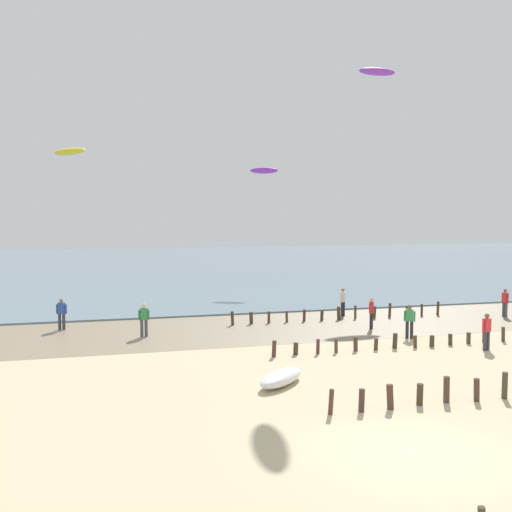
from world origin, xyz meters
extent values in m
plane|color=#C6B58C|center=(0.00, 0.00, 0.00)|extent=(160.00, 160.00, 0.00)
cube|color=#84755B|center=(0.00, 17.71, 0.00)|extent=(120.00, 8.76, 0.01)
cube|color=slate|center=(0.00, 57.09, 0.05)|extent=(160.00, 70.00, 0.10)
cylinder|color=#4C3427|center=(-0.86, 3.42, 0.40)|extent=(0.18, 0.18, 0.81)
cylinder|color=#46302B|center=(0.18, 3.41, 0.36)|extent=(0.21, 0.20, 0.74)
cylinder|color=#4D3228|center=(1.16, 3.40, 0.40)|extent=(0.25, 0.23, 0.82)
cylinder|color=#403223|center=(2.30, 3.52, 0.35)|extent=(0.21, 0.23, 0.72)
cylinder|color=#4C362B|center=(3.29, 3.52, 0.44)|extent=(0.22, 0.22, 0.89)
cylinder|color=#4A362B|center=(4.34, 3.38, 0.39)|extent=(0.23, 0.21, 0.79)
cylinder|color=#473D2A|center=(5.44, 3.38, 0.46)|extent=(0.19, 0.20, 0.91)
cylinder|color=#483129|center=(-0.40, 11.10, 0.36)|extent=(0.21, 0.21, 0.73)
cylinder|color=#413228|center=(0.65, 11.25, 0.27)|extent=(0.24, 0.23, 0.55)
cylinder|color=#4A2F2C|center=(1.66, 11.14, 0.33)|extent=(0.16, 0.16, 0.67)
cylinder|color=#4B3A2A|center=(2.53, 11.14, 0.32)|extent=(0.18, 0.18, 0.64)
cylinder|color=#4A3229|center=(3.51, 11.21, 0.32)|extent=(0.20, 0.22, 0.65)
cylinder|color=#453328|center=(4.52, 11.17, 0.27)|extent=(0.20, 0.19, 0.54)
cylinder|color=#3D3123|center=(5.52, 11.24, 0.35)|extent=(0.23, 0.24, 0.72)
cylinder|color=#4D3425|center=(6.49, 11.11, 0.28)|extent=(0.18, 0.17, 0.58)
cylinder|color=#3F382A|center=(7.37, 11.10, 0.27)|extent=(0.22, 0.23, 0.54)
cylinder|color=#3E3225|center=(8.41, 11.20, 0.27)|extent=(0.19, 0.21, 0.54)
cylinder|color=#4A3B26|center=(9.41, 11.20, 0.27)|extent=(0.21, 0.22, 0.56)
cylinder|color=#49352A|center=(10.31, 11.24, 0.36)|extent=(0.18, 0.18, 0.73)
cylinder|color=#463B23|center=(11.35, 11.20, 0.36)|extent=(0.17, 0.19, 0.73)
cylinder|color=#443223|center=(-0.51, 18.85, 0.39)|extent=(0.20, 0.17, 0.79)
cylinder|color=#3F3A28|center=(0.60, 18.93, 0.34)|extent=(0.23, 0.22, 0.69)
cylinder|color=#4B3B2A|center=(1.65, 18.92, 0.33)|extent=(0.17, 0.18, 0.68)
cylinder|color=#473B29|center=(2.72, 18.93, 0.32)|extent=(0.16, 0.17, 0.66)
cylinder|color=#493029|center=(3.79, 18.93, 0.35)|extent=(0.19, 0.18, 0.70)
cylinder|color=#443629|center=(4.90, 18.96, 0.31)|extent=(0.21, 0.21, 0.63)
cylinder|color=#3E392A|center=(5.94, 18.92, 0.39)|extent=(0.24, 0.22, 0.78)
cylinder|color=#443823|center=(7.02, 18.95, 0.40)|extent=(0.16, 0.17, 0.80)
cylinder|color=#42392B|center=(8.21, 18.83, 0.36)|extent=(0.20, 0.19, 0.73)
cylinder|color=#43362A|center=(9.30, 18.98, 0.42)|extent=(0.21, 0.18, 0.85)
cylinder|color=#453A24|center=(10.36, 18.83, 0.33)|extent=(0.18, 0.18, 0.67)
cylinder|color=#423225|center=(11.40, 18.88, 0.36)|extent=(0.14, 0.15, 0.72)
cylinder|color=#4D3824|center=(12.50, 18.84, 0.42)|extent=(0.20, 0.18, 0.85)
cylinder|color=#4C4C56|center=(16.04, 17.30, 0.44)|extent=(0.16, 0.16, 0.88)
cylinder|color=#4C4C56|center=(16.05, 17.08, 0.44)|extent=(0.16, 0.16, 0.88)
cube|color=red|center=(16.04, 17.19, 1.18)|extent=(0.24, 0.37, 0.60)
sphere|color=brown|center=(16.04, 17.19, 1.60)|extent=(0.22, 0.22, 0.22)
cylinder|color=red|center=(16.03, 17.43, 1.13)|extent=(0.09, 0.09, 0.52)
cylinder|color=red|center=(16.06, 16.95, 1.13)|extent=(0.09, 0.09, 0.52)
cylinder|color=#383842|center=(-9.80, 19.94, 0.44)|extent=(0.16, 0.16, 0.88)
cylinder|color=#383842|center=(-9.58, 19.89, 0.44)|extent=(0.16, 0.16, 0.88)
cube|color=#2D4CA5|center=(-9.69, 19.92, 1.18)|extent=(0.40, 0.29, 0.60)
sphere|color=#9E7051|center=(-9.69, 19.92, 1.60)|extent=(0.22, 0.22, 0.22)
cylinder|color=#2D4CA5|center=(-9.92, 19.96, 1.13)|extent=(0.09, 0.09, 0.52)
cylinder|color=#2D4CA5|center=(-9.45, 19.87, 1.13)|extent=(0.09, 0.09, 0.52)
cylinder|color=#383842|center=(9.46, 9.80, 0.44)|extent=(0.16, 0.16, 0.88)
cylinder|color=#383842|center=(9.25, 9.74, 0.44)|extent=(0.16, 0.16, 0.88)
cube|color=red|center=(9.36, 9.77, 1.18)|extent=(0.41, 0.31, 0.60)
sphere|color=brown|center=(9.36, 9.77, 1.60)|extent=(0.22, 0.22, 0.22)
cylinder|color=red|center=(9.59, 9.83, 1.13)|extent=(0.09, 0.09, 0.52)
cylinder|color=red|center=(9.12, 9.71, 1.13)|extent=(0.09, 0.09, 0.52)
cylinder|color=#232328|center=(6.49, 15.77, 0.44)|extent=(0.16, 0.16, 0.88)
cylinder|color=#232328|center=(6.61, 15.95, 0.44)|extent=(0.16, 0.16, 0.88)
cube|color=red|center=(6.55, 15.86, 1.18)|extent=(0.38, 0.42, 0.60)
sphere|color=beige|center=(6.55, 15.86, 1.60)|extent=(0.22, 0.22, 0.22)
cylinder|color=red|center=(6.42, 15.66, 1.13)|extent=(0.09, 0.09, 0.52)
cylinder|color=red|center=(6.68, 16.06, 1.13)|extent=(0.09, 0.09, 0.52)
cylinder|color=#232328|center=(7.19, 13.11, 0.44)|extent=(0.16, 0.16, 0.88)
cylinder|color=#232328|center=(7.37, 12.99, 0.44)|extent=(0.16, 0.16, 0.88)
cube|color=#338C4C|center=(7.28, 13.05, 1.18)|extent=(0.42, 0.38, 0.60)
sphere|color=brown|center=(7.28, 13.05, 1.60)|extent=(0.22, 0.22, 0.22)
cylinder|color=#338C4C|center=(7.08, 13.18, 1.13)|extent=(0.09, 0.09, 0.52)
cylinder|color=#338C4C|center=(7.48, 12.92, 1.13)|extent=(0.09, 0.09, 0.52)
cylinder|color=#4C4C56|center=(-5.67, 16.91, 0.44)|extent=(0.16, 0.16, 0.88)
cylinder|color=#4C4C56|center=(-5.45, 16.93, 0.44)|extent=(0.16, 0.16, 0.88)
cube|color=#338C4C|center=(-5.56, 16.92, 1.18)|extent=(0.37, 0.24, 0.60)
sphere|color=beige|center=(-5.56, 16.92, 1.60)|extent=(0.22, 0.22, 0.22)
cylinder|color=#338C4C|center=(-5.80, 16.90, 1.13)|extent=(0.09, 0.09, 0.52)
cylinder|color=#338C4C|center=(-5.32, 16.93, 1.13)|extent=(0.09, 0.09, 0.52)
cylinder|color=#232328|center=(6.61, 19.97, 0.44)|extent=(0.16, 0.16, 0.88)
cylinder|color=#232328|center=(6.77, 20.12, 0.44)|extent=(0.16, 0.16, 0.88)
cube|color=white|center=(6.69, 20.04, 1.18)|extent=(0.41, 0.41, 0.60)
sphere|color=#9E7051|center=(6.69, 20.04, 1.60)|extent=(0.22, 0.22, 0.22)
cylinder|color=white|center=(6.51, 19.88, 1.13)|extent=(0.09, 0.09, 0.52)
cylinder|color=white|center=(6.86, 20.21, 1.13)|extent=(0.09, 0.09, 0.52)
ellipsoid|color=white|center=(-1.40, 6.93, 0.27)|extent=(2.56, 2.55, 0.53)
ellipsoid|color=purple|center=(13.46, 29.57, 17.19)|extent=(3.20, 1.30, 0.65)
ellipsoid|color=yellow|center=(-9.65, 35.84, 11.09)|extent=(3.16, 3.28, 0.90)
ellipsoid|color=purple|center=(6.02, 35.43, 9.86)|extent=(2.52, 1.82, 0.70)
camera|label=1|loc=(-7.91, -13.74, 6.29)|focal=42.24mm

